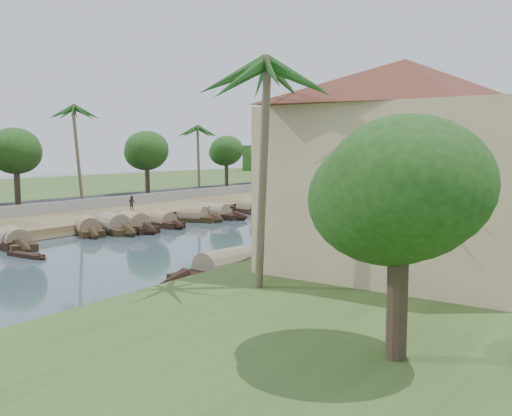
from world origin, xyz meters
The scene contains 40 objects.
ground centered at (0.00, 0.00, 0.00)m, with size 220.00×220.00×0.00m, color #34464F.
left_bank centered at (-16.00, 20.00, 0.40)m, with size 10.00×180.00×0.80m, color brown.
right_bank centered at (19.00, 20.00, 0.60)m, with size 16.00×180.00×1.20m, color #2D461C.
road centered at (-24.50, 20.00, 0.70)m, with size 8.00×180.00×1.40m, color black.
retaining_wall centered at (-20.20, 20.00, 1.35)m, with size 0.40×180.00×1.10m, color gray.
far_left_fill centered at (-51.00, 20.00, 0.68)m, with size 45.00×220.00×1.35m, color #2D461C.
treeline centered at (0.00, 100.00, 4.00)m, with size 120.00×14.00×8.00m.
bridge centered at (0.00, 72.00, 1.72)m, with size 28.00×4.00×2.40m.
building_near centered at (18.99, -2.00, 6.38)m, with size 14.85×14.85×10.20m.
building_mid centered at (19.99, 14.00, 6.13)m, with size 14.11×14.11×9.70m.
sampan_2 centered at (-9.36, -4.55, 0.41)m, with size 8.09×3.96×2.12m.
sampan_3 centered at (-9.96, -4.76, 0.41)m, with size 6.89×2.83×1.87m.
sampan_4 centered at (-10.23, 2.82, 0.41)m, with size 7.41×5.03×2.15m.
sampan_5 centered at (-8.49, 6.24, 0.42)m, with size 7.98×3.41×2.45m.
sampan_6 centered at (-9.30, 4.71, 0.42)m, with size 8.57×3.92×2.46m.
sampan_7 centered at (-8.42, 9.93, 0.41)m, with size 7.32×3.11×1.95m.
sampan_8 centered at (-8.47, 14.28, 0.42)m, with size 7.18×3.44×2.18m.
sampan_9 centered at (-8.44, 17.45, 0.42)m, with size 8.90×2.33×2.22m.
sampan_10 centered at (-9.44, 17.16, 0.41)m, with size 6.67×3.10×1.86m.
sampan_11 centered at (-8.63, 23.99, 0.41)m, with size 7.36×3.26×2.09m.
sampan_12 centered at (-9.36, 27.40, 0.41)m, with size 8.70×2.76×2.06m.
sampan_13 centered at (-9.05, 27.99, 0.41)m, with size 7.26×2.15×1.99m.
sampan_14 centered at (9.14, -3.25, 0.42)m, with size 2.90×9.58×2.27m.
sampan_15 centered at (10.28, 9.25, 0.40)m, with size 1.91×6.67×1.82m.
sampan_16 centered at (9.84, 20.88, 0.41)m, with size 3.51×7.61×1.89m.
canoe_1 centered at (-5.27, -6.29, 0.10)m, with size 4.26×0.95×0.68m.
canoe_2 centered at (-7.92, 22.93, 0.10)m, with size 4.84×2.98×0.74m.
palm_0 centered at (15.00, -8.16, 10.58)m, with size 3.20×3.20×11.15m.
palm_1 centered at (16.00, 4.40, 10.75)m, with size 3.20×3.20×11.32m.
palm_2 centered at (15.00, 21.80, 11.45)m, with size 3.20×3.20×12.06m.
palm_3 centered at (16.00, 38.26, 10.13)m, with size 3.20×3.20×10.67m.
palm_5 centered at (-24.00, 12.92, 11.58)m, with size 3.20×3.20×11.97m.
palm_6 centered at (-22.00, 31.03, 9.87)m, with size 3.20×3.20×10.22m.
palm_8 centered at (-20.50, 58.77, 12.69)m, with size 3.20×3.20×13.14m.
tree_2 centered at (-24.00, 5.16, 6.86)m, with size 5.13×5.13×7.66m.
tree_3 centered at (-24.00, 23.31, 6.84)m, with size 5.52×5.52×7.79m.
tree_4 centered at (-24.00, 39.73, 6.75)m, with size 4.92×4.92×7.46m.
tree_5 centered at (-24.00, 50.08, 6.87)m, with size 4.74×4.74×7.51m.
tree_7 centered at (23.00, -12.91, 5.93)m, with size 4.65×4.65×6.72m.
person_far centered at (-15.98, 13.13, 1.55)m, with size 0.73×0.57×1.50m, color #322E23.
Camera 1 is at (28.78, -28.28, 7.25)m, focal length 40.00 mm.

